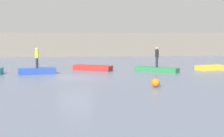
# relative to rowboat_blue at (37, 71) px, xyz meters

# --- Properties ---
(ground_plane) EXTENTS (120.00, 120.00, 0.00)m
(ground_plane) POSITION_rel_rowboat_blue_xyz_m (3.28, -2.30, -0.25)
(ground_plane) COLOR slate
(embankment_wall) EXTENTS (80.00, 1.20, 3.42)m
(embankment_wall) POSITION_rel_rowboat_blue_xyz_m (3.28, 20.37, 1.46)
(embankment_wall) COLOR gray
(embankment_wall) RESTS_ON ground_plane
(rowboat_blue) EXTENTS (3.22, 1.78, 0.49)m
(rowboat_blue) POSITION_rel_rowboat_blue_xyz_m (0.00, 0.00, 0.00)
(rowboat_blue) COLOR #2B4CAD
(rowboat_blue) RESTS_ON ground_plane
(rowboat_red) EXTENTS (3.69, 2.57, 0.46)m
(rowboat_red) POSITION_rel_rowboat_blue_xyz_m (4.70, 2.30, -0.02)
(rowboat_red) COLOR red
(rowboat_red) RESTS_ON ground_plane
(rowboat_green) EXTENTS (3.78, 3.08, 0.40)m
(rowboat_green) POSITION_rel_rowboat_blue_xyz_m (10.33, 0.79, -0.04)
(rowboat_green) COLOR #2D7F47
(rowboat_green) RESTS_ON ground_plane
(rowboat_yellow) EXTENTS (2.98, 1.96, 0.44)m
(rowboat_yellow) POSITION_rel_rowboat_blue_xyz_m (15.58, 1.65, -0.03)
(rowboat_yellow) COLOR gold
(rowboat_yellow) RESTS_ON ground_plane
(person_hiviz_shirt) EXTENTS (0.32, 0.32, 1.72)m
(person_hiviz_shirt) POSITION_rel_rowboat_blue_xyz_m (0.00, 0.00, 1.21)
(person_hiviz_shirt) COLOR #232838
(person_hiviz_shirt) RESTS_ON rowboat_blue
(person_dark_shirt) EXTENTS (0.32, 0.32, 1.80)m
(person_dark_shirt) POSITION_rel_rowboat_blue_xyz_m (10.33, 0.79, 1.17)
(person_dark_shirt) COLOR #232838
(person_dark_shirt) RESTS_ON rowboat_green
(mooring_buoy) EXTENTS (0.56, 0.56, 0.56)m
(mooring_buoy) POSITION_rel_rowboat_blue_xyz_m (8.49, -7.54, 0.03)
(mooring_buoy) COLOR orange
(mooring_buoy) RESTS_ON ground_plane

